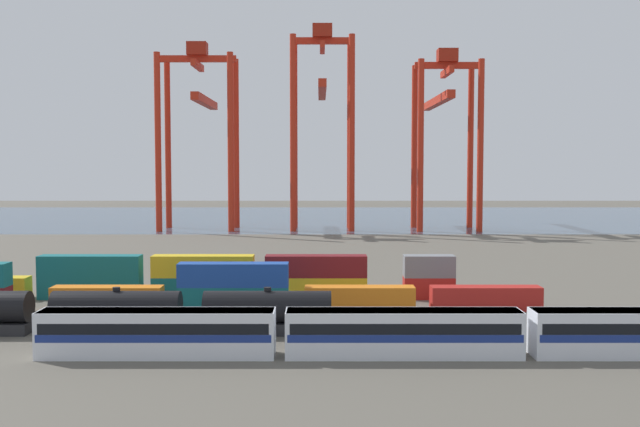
% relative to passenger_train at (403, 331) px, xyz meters
% --- Properties ---
extents(ground_plane, '(420.00, 420.00, 0.00)m').
position_rel_passenger_train_xyz_m(ground_plane, '(-10.14, 61.96, -2.14)').
color(ground_plane, '#5B564C').
extents(harbour_water, '(400.00, 110.00, 0.01)m').
position_rel_passenger_train_xyz_m(harbour_water, '(-10.14, 163.66, -2.14)').
color(harbour_water, '#384C60').
rests_on(harbour_water, ground_plane).
extents(passenger_train, '(60.60, 3.14, 3.90)m').
position_rel_passenger_train_xyz_m(passenger_train, '(0.00, 0.00, 0.00)').
color(passenger_train, silver).
rests_on(passenger_train, ground_plane).
extents(freight_tank_row, '(40.53, 2.98, 4.44)m').
position_rel_passenger_train_xyz_m(freight_tank_row, '(-26.15, 8.25, -0.03)').
color(freight_tank_row, '#232326').
rests_on(freight_tank_row, ground_plane).
extents(shipping_container_2, '(12.10, 2.44, 2.60)m').
position_rel_passenger_train_xyz_m(shipping_container_2, '(-30.41, 19.89, -0.84)').
color(shipping_container_2, orange).
rests_on(shipping_container_2, ground_plane).
extents(shipping_container_3, '(12.10, 2.44, 2.60)m').
position_rel_passenger_train_xyz_m(shipping_container_3, '(-16.49, 19.89, -0.84)').
color(shipping_container_3, '#146066').
rests_on(shipping_container_3, ground_plane).
extents(shipping_container_4, '(12.10, 2.44, 2.60)m').
position_rel_passenger_train_xyz_m(shipping_container_4, '(-16.49, 19.89, 1.76)').
color(shipping_container_4, '#1C4299').
rests_on(shipping_container_4, shipping_container_3).
extents(shipping_container_5, '(12.10, 2.44, 2.60)m').
position_rel_passenger_train_xyz_m(shipping_container_5, '(-2.57, 19.89, -0.84)').
color(shipping_container_5, orange).
rests_on(shipping_container_5, ground_plane).
extents(shipping_container_6, '(12.10, 2.44, 2.60)m').
position_rel_passenger_train_xyz_m(shipping_container_6, '(11.35, 19.89, -0.84)').
color(shipping_container_6, '#AD211C').
rests_on(shipping_container_6, ground_plane).
extents(shipping_container_8, '(12.10, 2.44, 2.60)m').
position_rel_passenger_train_xyz_m(shipping_container_8, '(-34.42, 26.79, -0.84)').
color(shipping_container_8, '#146066').
rests_on(shipping_container_8, ground_plane).
extents(shipping_container_9, '(12.10, 2.44, 2.60)m').
position_rel_passenger_train_xyz_m(shipping_container_9, '(-34.42, 26.79, 1.76)').
color(shipping_container_9, '#146066').
rests_on(shipping_container_9, shipping_container_8).
extents(shipping_container_10, '(12.10, 2.44, 2.60)m').
position_rel_passenger_train_xyz_m(shipping_container_10, '(-20.91, 26.79, -0.84)').
color(shipping_container_10, '#146066').
rests_on(shipping_container_10, ground_plane).
extents(shipping_container_11, '(12.10, 2.44, 2.60)m').
position_rel_passenger_train_xyz_m(shipping_container_11, '(-20.91, 26.79, 1.76)').
color(shipping_container_11, gold).
rests_on(shipping_container_11, shipping_container_10).
extents(shipping_container_12, '(12.10, 2.44, 2.60)m').
position_rel_passenger_train_xyz_m(shipping_container_12, '(-7.41, 26.79, -0.84)').
color(shipping_container_12, gold).
rests_on(shipping_container_12, ground_plane).
extents(shipping_container_13, '(12.10, 2.44, 2.60)m').
position_rel_passenger_train_xyz_m(shipping_container_13, '(-7.41, 26.79, 1.76)').
color(shipping_container_13, maroon).
rests_on(shipping_container_13, shipping_container_12).
extents(shipping_container_14, '(6.04, 2.44, 2.60)m').
position_rel_passenger_train_xyz_m(shipping_container_14, '(6.10, 26.79, -0.84)').
color(shipping_container_14, '#AD211C').
rests_on(shipping_container_14, ground_plane).
extents(shipping_container_15, '(6.04, 2.44, 2.60)m').
position_rel_passenger_train_xyz_m(shipping_container_15, '(6.10, 26.79, 1.76)').
color(shipping_container_15, slate).
rests_on(shipping_container_15, shipping_container_14).
extents(gantry_crane_west, '(19.03, 34.24, 46.08)m').
position_rel_passenger_train_xyz_m(gantry_crane_west, '(-37.08, 124.28, 25.73)').
color(gantry_crane_west, red).
rests_on(gantry_crane_west, ground_plane).
extents(gantry_crane_central, '(15.70, 36.97, 50.44)m').
position_rel_passenger_train_xyz_m(gantry_crane_central, '(-6.37, 124.70, 28.02)').
color(gantry_crane_central, red).
rests_on(gantry_crane_central, ground_plane).
extents(gantry_crane_east, '(15.95, 42.12, 44.47)m').
position_rel_passenger_train_xyz_m(gantry_crane_east, '(24.34, 125.68, 25.36)').
color(gantry_crane_east, red).
rests_on(gantry_crane_east, ground_plane).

